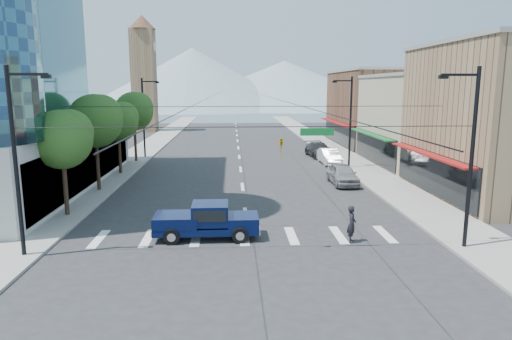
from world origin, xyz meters
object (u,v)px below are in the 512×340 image
object	(u,v)px
pickup_truck	(206,220)
parked_car_mid	(329,156)
pedestrian	(352,224)
parked_car_near	(343,174)
parked_car_far	(319,150)

from	to	relation	value
pickup_truck	parked_car_mid	xyz separation A→B (m)	(11.64, 23.30, -0.20)
pedestrian	parked_car_near	size ratio (longest dim) A/B	0.39
pickup_truck	parked_car_near	world-z (taller)	pickup_truck
parked_car_near	parked_car_far	distance (m)	15.10
pickup_truck	parked_car_near	bearing A→B (deg)	50.61
parked_car_mid	parked_car_far	world-z (taller)	parked_car_far
parked_car_mid	parked_car_far	xyz separation A→B (m)	(-0.17, 4.95, 0.02)
pedestrian	parked_car_far	world-z (taller)	pedestrian
pickup_truck	parked_car_mid	distance (m)	26.05
pedestrian	parked_car_near	bearing A→B (deg)	2.27
pedestrian	parked_car_mid	bearing A→B (deg)	4.73
pickup_truck	parked_car_far	world-z (taller)	pickup_truck
parked_car_near	parked_car_mid	world-z (taller)	parked_car_near
parked_car_mid	parked_car_far	distance (m)	4.95
pedestrian	parked_car_near	distance (m)	14.53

